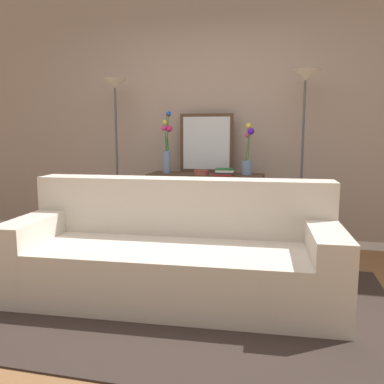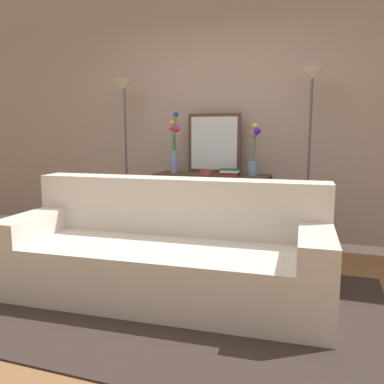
# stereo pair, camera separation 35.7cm
# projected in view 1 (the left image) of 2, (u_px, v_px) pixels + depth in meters

# --- Properties ---
(ground_plane) EXTENTS (16.00, 16.00, 0.02)m
(ground_plane) POSITION_uv_depth(u_px,v_px,m) (157.00, 316.00, 2.72)
(ground_plane) COLOR brown
(back_wall) EXTENTS (12.00, 0.15, 2.98)m
(back_wall) POSITION_uv_depth(u_px,v_px,m) (212.00, 112.00, 4.47)
(back_wall) COLOR white
(back_wall) RESTS_ON ground
(area_rug) EXTENTS (3.21, 2.00, 0.01)m
(area_rug) POSITION_uv_depth(u_px,v_px,m) (170.00, 302.00, 2.92)
(area_rug) COLOR #332823
(area_rug) RESTS_ON ground
(couch) EXTENTS (2.48, 1.07, 0.88)m
(couch) POSITION_uv_depth(u_px,v_px,m) (175.00, 255.00, 3.04)
(couch) COLOR beige
(couch) RESTS_ON ground
(console_table) EXTENTS (1.22, 0.39, 0.81)m
(console_table) POSITION_uv_depth(u_px,v_px,m) (206.00, 197.00, 4.25)
(console_table) COLOR #473323
(console_table) RESTS_ON ground
(floor_lamp_left) EXTENTS (0.28, 0.28, 1.82)m
(floor_lamp_left) POSITION_uv_depth(u_px,v_px,m) (116.00, 116.00, 4.30)
(floor_lamp_left) COLOR #4C4C51
(floor_lamp_left) RESTS_ON ground
(floor_lamp_right) EXTENTS (0.28, 0.28, 1.85)m
(floor_lamp_right) POSITION_uv_depth(u_px,v_px,m) (304.00, 112.00, 3.85)
(floor_lamp_right) COLOR #4C4C51
(floor_lamp_right) RESTS_ON ground
(wall_mirror) EXTENTS (0.59, 0.02, 0.64)m
(wall_mirror) POSITION_uv_depth(u_px,v_px,m) (206.00, 143.00, 4.33)
(wall_mirror) COLOR #473323
(wall_mirror) RESTS_ON console_table
(vase_tall_flowers) EXTENTS (0.11, 0.12, 0.66)m
(vase_tall_flowers) POSITION_uv_depth(u_px,v_px,m) (167.00, 148.00, 4.28)
(vase_tall_flowers) COLOR #6B84AD
(vase_tall_flowers) RESTS_ON console_table
(vase_short_flowers) EXTENTS (0.12, 0.12, 0.54)m
(vase_short_flowers) POSITION_uv_depth(u_px,v_px,m) (248.00, 156.00, 4.11)
(vase_short_flowers) COLOR #6B84AD
(vase_short_flowers) RESTS_ON console_table
(fruit_bowl) EXTENTS (0.15, 0.15, 0.05)m
(fruit_bowl) POSITION_uv_depth(u_px,v_px,m) (201.00, 172.00, 4.09)
(fruit_bowl) COLOR brown
(fruit_bowl) RESTS_ON console_table
(book_stack) EXTENTS (0.22, 0.16, 0.07)m
(book_stack) POSITION_uv_depth(u_px,v_px,m) (224.00, 172.00, 4.06)
(book_stack) COLOR maroon
(book_stack) RESTS_ON console_table
(book_row_under_console) EXTENTS (0.30, 0.18, 0.13)m
(book_row_under_console) POSITION_uv_depth(u_px,v_px,m) (175.00, 240.00, 4.41)
(book_row_under_console) COLOR #B77F33
(book_row_under_console) RESTS_ON ground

